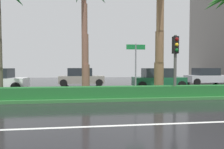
{
  "coord_description": "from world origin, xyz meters",
  "views": [
    {
      "loc": [
        -1.95,
        -3.77,
        1.82
      ],
      "look_at": [
        -0.18,
        11.13,
        1.23
      ],
      "focal_mm": 30.52,
      "sensor_mm": 36.0,
      "label": 1
    }
  ],
  "objects_px": {
    "street_name_sign": "(136,63)",
    "traffic_signal_median_right": "(175,54)",
    "car_in_traffic_third": "(158,79)",
    "car_in_traffic_second": "(81,77)",
    "car_in_traffic_fourth": "(207,76)"
  },
  "relations": [
    {
      "from": "car_in_traffic_second",
      "to": "car_in_traffic_third",
      "type": "relative_size",
      "value": 1.0
    },
    {
      "from": "street_name_sign",
      "to": "car_in_traffic_fourth",
      "type": "height_order",
      "value": "street_name_sign"
    },
    {
      "from": "traffic_signal_median_right",
      "to": "street_name_sign",
      "type": "xyz_separation_m",
      "value": [
        -2.17,
        0.49,
        -0.46
      ]
    },
    {
      "from": "street_name_sign",
      "to": "car_in_traffic_fourth",
      "type": "distance_m",
      "value": 12.48
    },
    {
      "from": "street_name_sign",
      "to": "traffic_signal_median_right",
      "type": "bearing_deg",
      "value": -12.85
    },
    {
      "from": "car_in_traffic_third",
      "to": "street_name_sign",
      "type": "bearing_deg",
      "value": -122.97
    },
    {
      "from": "traffic_signal_median_right",
      "to": "car_in_traffic_fourth",
      "type": "relative_size",
      "value": 0.8
    },
    {
      "from": "car_in_traffic_fourth",
      "to": "car_in_traffic_third",
      "type": "bearing_deg",
      "value": -154.55
    },
    {
      "from": "car_in_traffic_third",
      "to": "car_in_traffic_fourth",
      "type": "bearing_deg",
      "value": 25.45
    },
    {
      "from": "car_in_traffic_third",
      "to": "traffic_signal_median_right",
      "type": "bearing_deg",
      "value": -100.31
    },
    {
      "from": "traffic_signal_median_right",
      "to": "car_in_traffic_third",
      "type": "relative_size",
      "value": 0.8
    },
    {
      "from": "traffic_signal_median_right",
      "to": "street_name_sign",
      "type": "relative_size",
      "value": 1.15
    },
    {
      "from": "traffic_signal_median_right",
      "to": "car_in_traffic_second",
      "type": "relative_size",
      "value": 0.8
    },
    {
      "from": "car_in_traffic_second",
      "to": "car_in_traffic_fourth",
      "type": "bearing_deg",
      "value": -0.86
    },
    {
      "from": "traffic_signal_median_right",
      "to": "car_in_traffic_second",
      "type": "distance_m",
      "value": 10.4
    }
  ]
}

